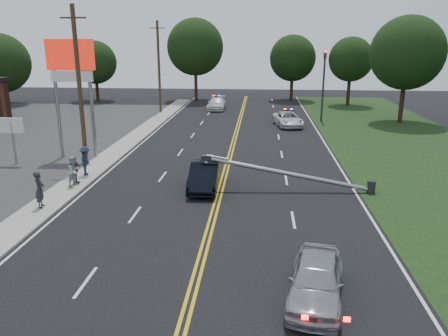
# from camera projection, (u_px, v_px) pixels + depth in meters

# --- Properties ---
(ground) EXTENTS (120.00, 120.00, 0.00)m
(ground) POSITION_uv_depth(u_px,v_px,m) (202.00, 258.00, 16.42)
(ground) COLOR black
(ground) RESTS_ON ground
(sidewalk) EXTENTS (1.80, 70.00, 0.12)m
(sidewalk) POSITION_uv_depth(u_px,v_px,m) (87.00, 174.00, 26.64)
(sidewalk) COLOR #9A958B
(sidewalk) RESTS_ON ground
(centerline_yellow) EXTENTS (0.36, 80.00, 0.00)m
(centerline_yellow) POSITION_uv_depth(u_px,v_px,m) (224.00, 178.00, 25.98)
(centerline_yellow) COLOR gold
(centerline_yellow) RESTS_ON ground
(pylon_sign) EXTENTS (3.20, 0.35, 8.00)m
(pylon_sign) POSITION_uv_depth(u_px,v_px,m) (71.00, 70.00, 28.96)
(pylon_sign) COLOR gray
(pylon_sign) RESTS_ON ground
(small_sign) EXTENTS (1.60, 0.14, 3.10)m
(small_sign) POSITION_uv_depth(u_px,v_px,m) (12.00, 129.00, 28.36)
(small_sign) COLOR gray
(small_sign) RESTS_ON ground
(traffic_signal) EXTENTS (0.28, 0.41, 7.05)m
(traffic_signal) POSITION_uv_depth(u_px,v_px,m) (324.00, 79.00, 43.28)
(traffic_signal) COLOR #2D2D30
(traffic_signal) RESTS_ON ground
(fallen_streetlight) EXTENTS (9.36, 0.44, 1.91)m
(fallen_streetlight) POSITION_uv_depth(u_px,v_px,m) (298.00, 175.00, 23.49)
(fallen_streetlight) COLOR #2D2D30
(fallen_streetlight) RESTS_ON ground
(utility_pole_mid) EXTENTS (1.60, 0.28, 10.00)m
(utility_pole_mid) POSITION_uv_depth(u_px,v_px,m) (80.00, 87.00, 27.20)
(utility_pole_mid) COLOR #382619
(utility_pole_mid) RESTS_ON ground
(utility_pole_far) EXTENTS (1.60, 0.28, 10.00)m
(utility_pole_far) POSITION_uv_depth(u_px,v_px,m) (159.00, 67.00, 48.25)
(utility_pole_far) COLOR #382619
(utility_pole_far) RESTS_ON ground
(tree_4) EXTENTS (7.36, 7.36, 8.86)m
(tree_4) POSITION_uv_depth(u_px,v_px,m) (0.00, 63.00, 54.87)
(tree_4) COLOR black
(tree_4) RESTS_ON ground
(tree_5) EXTENTS (5.69, 5.69, 7.95)m
(tree_5) POSITION_uv_depth(u_px,v_px,m) (95.00, 62.00, 58.21)
(tree_5) COLOR black
(tree_5) RESTS_ON ground
(tree_6) EXTENTS (7.50, 7.50, 10.83)m
(tree_6) POSITION_uv_depth(u_px,v_px,m) (195.00, 47.00, 58.11)
(tree_6) COLOR black
(tree_6) RESTS_ON ground
(tree_7) EXTENTS (6.17, 6.17, 8.71)m
(tree_7) POSITION_uv_depth(u_px,v_px,m) (293.00, 58.00, 58.65)
(tree_7) COLOR black
(tree_7) RESTS_ON ground
(tree_8) EXTENTS (5.47, 5.47, 8.41)m
(tree_8) POSITION_uv_depth(u_px,v_px,m) (351.00, 59.00, 53.86)
(tree_8) COLOR black
(tree_8) RESTS_ON ground
(tree_9) EXTENTS (7.07, 7.07, 10.29)m
(tree_9) POSITION_uv_depth(u_px,v_px,m) (407.00, 53.00, 41.92)
(tree_9) COLOR black
(tree_9) RESTS_ON ground
(crashed_sedan) EXTENTS (1.68, 4.44, 1.45)m
(crashed_sedan) POSITION_uv_depth(u_px,v_px,m) (205.00, 176.00, 24.08)
(crashed_sedan) COLOR black
(crashed_sedan) RESTS_ON ground
(waiting_sedan) EXTENTS (2.35, 4.31, 1.39)m
(waiting_sedan) POSITION_uv_depth(u_px,v_px,m) (316.00, 280.00, 13.63)
(waiting_sedan) COLOR #9D9EA4
(waiting_sedan) RESTS_ON ground
(emergency_a) EXTENTS (3.03, 5.11, 1.33)m
(emergency_a) POSITION_uv_depth(u_px,v_px,m) (288.00, 119.00, 41.69)
(emergency_a) COLOR silver
(emergency_a) RESTS_ON ground
(emergency_b) EXTENTS (2.06, 4.94, 1.43)m
(emergency_b) POSITION_uv_depth(u_px,v_px,m) (217.00, 103.00, 51.83)
(emergency_b) COLOR silver
(emergency_b) RESTS_ON ground
(bystander_a) EXTENTS (0.57, 0.74, 1.80)m
(bystander_a) POSITION_uv_depth(u_px,v_px,m) (40.00, 189.00, 20.92)
(bystander_a) COLOR #27262D
(bystander_a) RESTS_ON sidewalk
(bystander_b) EXTENTS (0.93, 1.02, 1.69)m
(bystander_b) POSITION_uv_depth(u_px,v_px,m) (74.00, 171.00, 24.07)
(bystander_b) COLOR #AAA9AE
(bystander_b) RESTS_ON sidewalk
(bystander_c) EXTENTS (0.85, 1.23, 1.74)m
(bystander_c) POSITION_uv_depth(u_px,v_px,m) (86.00, 161.00, 25.99)
(bystander_c) COLOR #19223E
(bystander_c) RESTS_ON sidewalk
(bystander_d) EXTENTS (0.61, 1.01, 1.60)m
(bystander_d) POSITION_uv_depth(u_px,v_px,m) (74.00, 170.00, 24.42)
(bystander_d) COLOR #524442
(bystander_d) RESTS_ON sidewalk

